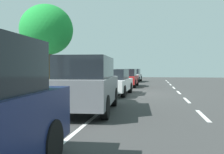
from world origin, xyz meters
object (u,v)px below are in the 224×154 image
at_px(parked_sedan_white_mid, 114,82).
at_px(cyclist_with_backpack, 104,76).
at_px(street_tree_near_cyclist, 47,32).
at_px(fire_hydrant, 111,80).
at_px(parked_sedan_red_second, 127,78).
at_px(parked_suv_grey_far, 87,83).
at_px(bicycle_at_curb, 107,87).
at_px(parked_sedan_silver_nearest, 133,75).
at_px(pedestrian_on_phone, 3,83).

bearing_deg(parked_sedan_white_mid, cyclist_with_backpack, -54.63).
bearing_deg(street_tree_near_cyclist, parked_sedan_white_mid, -113.85).
bearing_deg(street_tree_near_cyclist, fire_hydrant, -93.11).
distance_m(cyclist_with_backpack, fire_hydrant, 6.93).
relative_size(parked_sedan_red_second, parked_suv_grey_far, 0.92).
bearing_deg(bicycle_at_curb, cyclist_with_backpack, -63.89).
distance_m(parked_sedan_silver_nearest, parked_sedan_red_second, 8.30).
xyz_separation_m(street_tree_near_cyclist, pedestrian_on_phone, (1.48, 0.88, -2.13)).
xyz_separation_m(bicycle_at_curb, cyclist_with_backpack, (0.22, -0.45, 0.73)).
xyz_separation_m(parked_suv_grey_far, cyclist_with_backpack, (0.70, -7.15, 0.08)).
xyz_separation_m(parked_suv_grey_far, street_tree_near_cyclist, (2.07, -1.27, 2.10)).
bearing_deg(cyclist_with_backpack, pedestrian_on_phone, 67.20).
relative_size(parked_sedan_silver_nearest, street_tree_near_cyclist, 1.08).
distance_m(parked_sedan_silver_nearest, fire_hydrant, 7.49).
xyz_separation_m(bicycle_at_curb, street_tree_near_cyclist, (1.59, 5.43, 2.75)).
distance_m(street_tree_near_cyclist, fire_hydrant, 13.03).
relative_size(parked_sedan_white_mid, fire_hydrant, 5.32).
relative_size(parked_sedan_white_mid, bicycle_at_curb, 2.57).
distance_m(pedestrian_on_phone, fire_hydrant, 13.81).
distance_m(parked_suv_grey_far, street_tree_near_cyclist, 3.21).
distance_m(cyclist_with_backpack, street_tree_near_cyclist, 6.37).
bearing_deg(street_tree_near_cyclist, parked_sedan_red_second, -100.44).
distance_m(parked_sedan_red_second, cyclist_with_backpack, 6.00).
bearing_deg(parked_suv_grey_far, fire_hydrant, -84.40).
distance_m(parked_suv_grey_far, bicycle_at_curb, 6.75).
xyz_separation_m(cyclist_with_backpack, fire_hydrant, (0.67, -6.87, -0.56)).
height_order(parked_sedan_red_second, parked_sedan_white_mid, same).
distance_m(parked_suv_grey_far, pedestrian_on_phone, 3.57).
relative_size(parked_sedan_silver_nearest, parked_suv_grey_far, 0.93).
distance_m(parked_sedan_white_mid, parked_suv_grey_far, 6.09).
bearing_deg(cyclist_with_backpack, parked_suv_grey_far, 95.62).
bearing_deg(parked_suv_grey_far, cyclist_with_backpack, -84.38).
distance_m(parked_sedan_red_second, street_tree_near_cyclist, 12.25).
bearing_deg(parked_sedan_silver_nearest, fire_hydrant, 79.39).
bearing_deg(cyclist_with_backpack, street_tree_near_cyclist, 76.93).
xyz_separation_m(parked_sedan_silver_nearest, parked_sedan_red_second, (-0.10, 8.30, 0.00)).
relative_size(bicycle_at_curb, street_tree_near_cyclist, 0.42).
relative_size(parked_suv_grey_far, pedestrian_on_phone, 3.08).
height_order(parked_sedan_red_second, street_tree_near_cyclist, street_tree_near_cyclist).
distance_m(parked_sedan_red_second, parked_sedan_white_mid, 7.00).
bearing_deg(cyclist_with_backpack, parked_sedan_red_second, -97.80).
xyz_separation_m(parked_sedan_red_second, pedestrian_on_phone, (3.66, 12.70, 0.24)).
bearing_deg(parked_sedan_silver_nearest, pedestrian_on_phone, 80.40).
bearing_deg(fire_hydrant, parked_sedan_white_mid, 100.22).
height_order(parked_sedan_silver_nearest, cyclist_with_backpack, cyclist_with_backpack).
bearing_deg(pedestrian_on_phone, bicycle_at_curb, -115.92).
xyz_separation_m(parked_sedan_silver_nearest, bicycle_at_curb, (0.49, 14.69, -0.37)).
xyz_separation_m(parked_sedan_red_second, street_tree_near_cyclist, (2.18, 11.82, 2.38)).
xyz_separation_m(parked_sedan_red_second, fire_hydrant, (1.48, -0.94, -0.20)).
xyz_separation_m(parked_sedan_white_mid, street_tree_near_cyclist, (2.13, 4.81, 2.38)).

